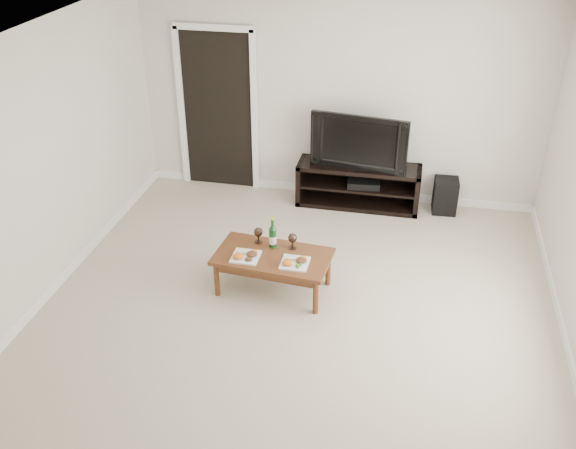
# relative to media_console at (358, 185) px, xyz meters

# --- Properties ---
(floor) EXTENTS (5.50, 5.50, 0.00)m
(floor) POSITION_rel_media_console_xyz_m (-0.33, -2.50, -0.28)
(floor) COLOR #BBB197
(floor) RESTS_ON ground
(back_wall) EXTENTS (5.00, 0.04, 2.60)m
(back_wall) POSITION_rel_media_console_xyz_m (-0.33, 0.27, 1.02)
(back_wall) COLOR silver
(back_wall) RESTS_ON ground
(ceiling) EXTENTS (5.00, 5.50, 0.04)m
(ceiling) POSITION_rel_media_console_xyz_m (-0.33, -2.50, 2.35)
(ceiling) COLOR white
(ceiling) RESTS_ON back_wall
(doorway) EXTENTS (0.90, 0.02, 2.05)m
(doorway) POSITION_rel_media_console_xyz_m (-1.88, 0.24, 0.75)
(doorway) COLOR black
(doorway) RESTS_ON ground
(media_console) EXTENTS (1.53, 0.45, 0.55)m
(media_console) POSITION_rel_media_console_xyz_m (0.00, 0.00, 0.00)
(media_console) COLOR black
(media_console) RESTS_ON ground
(television) EXTENTS (1.20, 0.32, 0.69)m
(television) POSITION_rel_media_console_xyz_m (0.00, 0.00, 0.62)
(television) COLOR black
(television) RESTS_ON media_console
(av_receiver) EXTENTS (0.43, 0.34, 0.08)m
(av_receiver) POSITION_rel_media_console_xyz_m (0.07, -0.01, 0.05)
(av_receiver) COLOR black
(av_receiver) RESTS_ON media_console
(subwoofer) EXTENTS (0.30, 0.30, 0.43)m
(subwoofer) POSITION_rel_media_console_xyz_m (1.08, 0.05, -0.06)
(subwoofer) COLOR black
(subwoofer) RESTS_ON ground
(coffee_table) EXTENTS (1.20, 0.72, 0.42)m
(coffee_table) POSITION_rel_media_console_xyz_m (-0.63, -2.03, -0.07)
(coffee_table) COLOR brown
(coffee_table) RESTS_ON ground
(plate_left) EXTENTS (0.27, 0.27, 0.07)m
(plate_left) POSITION_rel_media_console_xyz_m (-0.88, -2.13, 0.18)
(plate_left) COLOR white
(plate_left) RESTS_ON coffee_table
(plate_right) EXTENTS (0.27, 0.27, 0.07)m
(plate_right) POSITION_rel_media_console_xyz_m (-0.38, -2.14, 0.18)
(plate_right) COLOR white
(plate_right) RESTS_ON coffee_table
(wine_bottle) EXTENTS (0.07, 0.07, 0.35)m
(wine_bottle) POSITION_rel_media_console_xyz_m (-0.67, -1.88, 0.32)
(wine_bottle) COLOR #0F3916
(wine_bottle) RESTS_ON coffee_table
(goblet_left) EXTENTS (0.09, 0.09, 0.17)m
(goblet_left) POSITION_rel_media_console_xyz_m (-0.83, -1.82, 0.23)
(goblet_left) COLOR #36261D
(goblet_left) RESTS_ON coffee_table
(goblet_right) EXTENTS (0.09, 0.09, 0.17)m
(goblet_right) POSITION_rel_media_console_xyz_m (-0.46, -1.86, 0.23)
(goblet_right) COLOR #36261D
(goblet_right) RESTS_ON coffee_table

